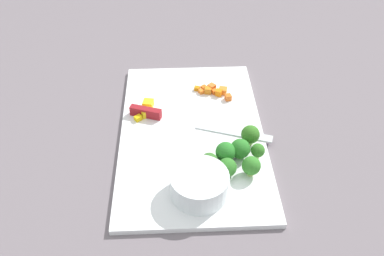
# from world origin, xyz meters

# --- Properties ---
(ground_plane) EXTENTS (4.00, 4.00, 0.00)m
(ground_plane) POSITION_xyz_m (0.00, 0.00, 0.00)
(ground_plane) COLOR slate
(cutting_board) EXTENTS (0.50, 0.31, 0.01)m
(cutting_board) POSITION_xyz_m (0.00, 0.00, 0.01)
(cutting_board) COLOR white
(cutting_board) RESTS_ON ground_plane
(prep_bowl) EXTENTS (0.11, 0.11, 0.05)m
(prep_bowl) POSITION_xyz_m (0.17, 0.01, 0.04)
(prep_bowl) COLOR white
(prep_bowl) RESTS_ON cutting_board
(chef_knife) EXTENTS (0.12, 0.31, 0.02)m
(chef_knife) POSITION_xyz_m (-0.04, -0.05, 0.02)
(chef_knife) COLOR silver
(chef_knife) RESTS_ON cutting_board
(carrot_dice_0) EXTENTS (0.02, 0.02, 0.02)m
(carrot_dice_0) POSITION_xyz_m (-0.14, 0.05, 0.02)
(carrot_dice_0) COLOR orange
(carrot_dice_0) RESTS_ON cutting_board
(carrot_dice_1) EXTENTS (0.02, 0.02, 0.01)m
(carrot_dice_1) POSITION_xyz_m (-0.11, 0.09, 0.02)
(carrot_dice_1) COLOR orange
(carrot_dice_1) RESTS_ON cutting_board
(carrot_dice_2) EXTENTS (0.02, 0.02, 0.01)m
(carrot_dice_2) POSITION_xyz_m (-0.15, 0.04, 0.02)
(carrot_dice_2) COLOR orange
(carrot_dice_2) RESTS_ON cutting_board
(carrot_dice_3) EXTENTS (0.02, 0.02, 0.01)m
(carrot_dice_3) POSITION_xyz_m (-0.13, 0.07, 0.02)
(carrot_dice_3) COLOR orange
(carrot_dice_3) RESTS_ON cutting_board
(carrot_dice_4) EXTENTS (0.01, 0.02, 0.01)m
(carrot_dice_4) POSITION_xyz_m (-0.15, 0.02, 0.02)
(carrot_dice_4) COLOR orange
(carrot_dice_4) RESTS_ON cutting_board
(carrot_dice_5) EXTENTS (0.02, 0.02, 0.02)m
(carrot_dice_5) POSITION_xyz_m (-0.15, 0.05, 0.02)
(carrot_dice_5) COLOR orange
(carrot_dice_5) RESTS_ON cutting_board
(carrot_dice_6) EXTENTS (0.02, 0.02, 0.01)m
(carrot_dice_6) POSITION_xyz_m (-0.14, 0.08, 0.02)
(carrot_dice_6) COLOR orange
(carrot_dice_6) RESTS_ON cutting_board
(carrot_dice_7) EXTENTS (0.02, 0.02, 0.01)m
(carrot_dice_7) POSITION_xyz_m (-0.14, 0.03, 0.02)
(carrot_dice_7) COLOR orange
(carrot_dice_7) RESTS_ON cutting_board
(carrot_dice_8) EXTENTS (0.02, 0.02, 0.01)m
(carrot_dice_8) POSITION_xyz_m (-0.14, 0.06, 0.02)
(carrot_dice_8) COLOR orange
(carrot_dice_8) RESTS_ON cutting_board
(pepper_dice_0) EXTENTS (0.03, 0.03, 0.02)m
(pepper_dice_0) POSITION_xyz_m (-0.06, -0.10, 0.02)
(pepper_dice_0) COLOR yellow
(pepper_dice_0) RESTS_ON cutting_board
(pepper_dice_1) EXTENTS (0.03, 0.03, 0.02)m
(pepper_dice_1) POSITION_xyz_m (-0.09, -0.10, 0.02)
(pepper_dice_1) COLOR yellow
(pepper_dice_1) RESTS_ON cutting_board
(pepper_dice_2) EXTENTS (0.02, 0.02, 0.01)m
(pepper_dice_2) POSITION_xyz_m (-0.04, -0.12, 0.02)
(pepper_dice_2) COLOR yellow
(pepper_dice_2) RESTS_ON cutting_board
(pepper_dice_3) EXTENTS (0.02, 0.02, 0.01)m
(pepper_dice_3) POSITION_xyz_m (-0.07, -0.12, 0.02)
(pepper_dice_3) COLOR yellow
(pepper_dice_3) RESTS_ON cutting_board
(broccoli_floret_0) EXTENTS (0.04, 0.04, 0.04)m
(broccoli_floret_0) POSITION_xyz_m (0.13, 0.11, 0.04)
(broccoli_floret_0) COLOR #93B755
(broccoli_floret_0) RESTS_ON cutting_board
(broccoli_floret_1) EXTENTS (0.04, 0.04, 0.04)m
(broccoli_floret_1) POSITION_xyz_m (0.09, 0.06, 0.04)
(broccoli_floret_1) COLOR #91C462
(broccoli_floret_1) RESTS_ON cutting_board
(broccoli_floret_2) EXTENTS (0.04, 0.04, 0.04)m
(broccoli_floret_2) POSITION_xyz_m (0.11, 0.03, 0.03)
(broccoli_floret_2) COLOR #8CAB62
(broccoli_floret_2) RESTS_ON cutting_board
(broccoli_floret_3) EXTENTS (0.04, 0.04, 0.04)m
(broccoli_floret_3) POSITION_xyz_m (0.13, 0.06, 0.03)
(broccoli_floret_3) COLOR #84BB5A
(broccoli_floret_3) RESTS_ON cutting_board
(broccoli_floret_4) EXTENTS (0.03, 0.03, 0.03)m
(broccoli_floret_4) POSITION_xyz_m (0.09, 0.13, 0.03)
(broccoli_floret_4) COLOR #93BA69
(broccoli_floret_4) RESTS_ON cutting_board
(broccoli_floret_5) EXTENTS (0.04, 0.04, 0.04)m
(broccoli_floret_5) POSITION_xyz_m (0.08, 0.09, 0.03)
(broccoli_floret_5) COLOR #95B364
(broccoli_floret_5) RESTS_ON cutting_board
(broccoli_floret_6) EXTENTS (0.04, 0.04, 0.05)m
(broccoli_floret_6) POSITION_xyz_m (0.04, 0.12, 0.04)
(broccoli_floret_6) COLOR #8EBD5C
(broccoli_floret_6) RESTS_ON cutting_board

